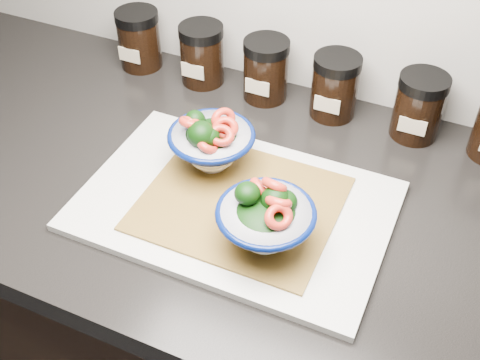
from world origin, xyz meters
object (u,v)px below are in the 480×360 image
at_px(spice_jar_d, 335,86).
at_px(spice_jar_e, 419,106).
at_px(cutting_board, 235,206).
at_px(bowl_left, 211,143).
at_px(spice_jar_b, 202,54).
at_px(spice_jar_c, 266,70).
at_px(spice_jar_a, 139,39).
at_px(bowl_right, 266,220).

bearing_deg(spice_jar_d, spice_jar_e, 0.00).
xyz_separation_m(cutting_board, spice_jar_e, (0.20, 0.29, 0.05)).
xyz_separation_m(cutting_board, bowl_left, (-0.07, 0.06, 0.05)).
height_order(spice_jar_b, spice_jar_c, same).
xyz_separation_m(spice_jar_d, spice_jar_e, (0.14, 0.00, 0.00)).
xyz_separation_m(spice_jar_a, spice_jar_d, (0.39, 0.00, 0.00)).
bearing_deg(spice_jar_e, spice_jar_b, 180.00).
height_order(spice_jar_b, spice_jar_d, same).
bearing_deg(spice_jar_c, spice_jar_d, 0.00).
bearing_deg(cutting_board, spice_jar_c, 103.81).
height_order(bowl_left, bowl_right, bowl_right).
relative_size(spice_jar_b, spice_jar_e, 1.00).
bearing_deg(spice_jar_b, bowl_right, -51.79).
bearing_deg(spice_jar_d, cutting_board, -101.24).
xyz_separation_m(spice_jar_a, spice_jar_e, (0.53, 0.00, 0.00)).
bearing_deg(bowl_right, bowl_left, 140.48).
relative_size(spice_jar_b, spice_jar_c, 1.00).
bearing_deg(spice_jar_c, spice_jar_b, 180.00).
bearing_deg(spice_jar_c, spice_jar_e, 0.00).
bearing_deg(spice_jar_e, bowl_right, -110.89).
height_order(spice_jar_c, spice_jar_d, same).
xyz_separation_m(bowl_left, spice_jar_a, (-0.27, 0.23, -0.00)).
bearing_deg(spice_jar_b, spice_jar_e, 0.00).
bearing_deg(bowl_right, spice_jar_e, 69.11).
height_order(bowl_left, spice_jar_d, bowl_left).
bearing_deg(spice_jar_e, spice_jar_a, 180.00).
relative_size(cutting_board, spice_jar_b, 3.98).
relative_size(cutting_board, spice_jar_e, 3.98).
xyz_separation_m(spice_jar_b, spice_jar_e, (0.40, 0.00, 0.00)).
bearing_deg(spice_jar_e, spice_jar_d, 180.00).
bearing_deg(spice_jar_b, cutting_board, -55.45).
bearing_deg(bowl_left, spice_jar_c, 91.01).
distance_m(cutting_board, spice_jar_b, 0.35).
distance_m(spice_jar_a, spice_jar_c, 0.26).
bearing_deg(spice_jar_e, cutting_board, -124.95).
relative_size(cutting_board, spice_jar_c, 3.98).
xyz_separation_m(bowl_right, spice_jar_e, (0.13, 0.34, -0.00)).
distance_m(spice_jar_c, spice_jar_d, 0.13).
distance_m(bowl_left, spice_jar_c, 0.23).
height_order(cutting_board, bowl_left, bowl_left).
height_order(cutting_board, spice_jar_b, spice_jar_b).
xyz_separation_m(bowl_right, spice_jar_b, (-0.27, 0.34, -0.00)).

